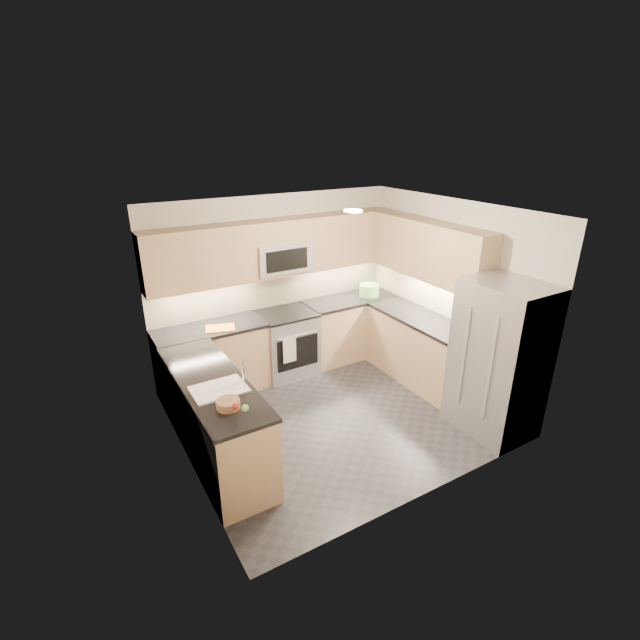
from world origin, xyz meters
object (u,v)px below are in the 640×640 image
at_px(cutting_board, 220,328).
at_px(utensil_bowl, 369,290).
at_px(microwave, 280,257).
at_px(gas_range, 287,344).
at_px(fruit_basket, 228,404).
at_px(refrigerator, 499,359).

bearing_deg(cutting_board, utensil_bowl, 1.43).
bearing_deg(utensil_bowl, microwave, 173.90).
height_order(gas_range, fruit_basket, fruit_basket).
height_order(cutting_board, fruit_basket, fruit_basket).
xyz_separation_m(gas_range, cutting_board, (-0.98, -0.09, 0.49)).
xyz_separation_m(gas_range, microwave, (0.00, 0.12, 1.24)).
distance_m(microwave, refrigerator, 3.04).
bearing_deg(utensil_bowl, refrigerator, -88.98).
bearing_deg(gas_range, microwave, 90.00).
distance_m(gas_range, fruit_basket, 2.47).
xyz_separation_m(utensil_bowl, fruit_basket, (-2.94, -1.84, -0.05)).
xyz_separation_m(gas_range, utensil_bowl, (1.41, -0.03, 0.57)).
relative_size(gas_range, fruit_basket, 4.21).
bearing_deg(cutting_board, microwave, 12.09).
height_order(microwave, fruit_basket, microwave).
relative_size(microwave, fruit_basket, 3.51).
bearing_deg(utensil_bowl, fruit_basket, -147.96).
relative_size(gas_range, microwave, 1.20).
bearing_deg(microwave, refrigerator, -60.38).
height_order(utensil_bowl, cutting_board, utensil_bowl).
relative_size(utensil_bowl, cutting_board, 0.83).
distance_m(microwave, utensil_bowl, 1.57).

